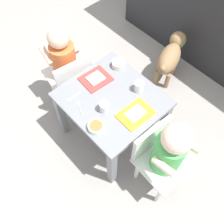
{
  "coord_description": "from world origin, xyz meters",
  "views": [
    {
      "loc": [
        0.67,
        -0.61,
        1.7
      ],
      "look_at": [
        0.0,
        0.0,
        0.29
      ],
      "focal_mm": 41.67,
      "sensor_mm": 36.0,
      "label": 1
    }
  ],
  "objects_px": {
    "seated_child_right": "(168,151)",
    "seated_child_left": "(65,61)",
    "dining_table": "(112,105)",
    "cereal_bowl_left_side": "(96,127)",
    "food_tray_right": "(136,114)",
    "water_cup_right": "(104,107)",
    "food_tray_left": "(96,79)",
    "spoon_by_left_tray": "(79,107)",
    "spoon_by_right_tray": "(73,97)",
    "dog": "(171,56)",
    "veggie_bowl_far": "(119,64)",
    "water_cup_left": "(139,87)"
  },
  "relations": [
    {
      "from": "water_cup_right",
      "to": "spoon_by_left_tray",
      "type": "height_order",
      "value": "water_cup_right"
    },
    {
      "from": "dining_table",
      "to": "seated_child_left",
      "type": "bearing_deg",
      "value": -177.41
    },
    {
      "from": "seated_child_left",
      "to": "dog",
      "type": "distance_m",
      "value": 0.84
    },
    {
      "from": "cereal_bowl_left_side",
      "to": "spoon_by_left_tray",
      "type": "relative_size",
      "value": 0.94
    },
    {
      "from": "dog",
      "to": "veggie_bowl_far",
      "type": "relative_size",
      "value": 4.9
    },
    {
      "from": "spoon_by_left_tray",
      "to": "food_tray_left",
      "type": "bearing_deg",
      "value": 114.72
    },
    {
      "from": "food_tray_right",
      "to": "water_cup_left",
      "type": "xyz_separation_m",
      "value": [
        -0.11,
        0.14,
        0.02
      ]
    },
    {
      "from": "food_tray_right",
      "to": "water_cup_right",
      "type": "relative_size",
      "value": 3.19
    },
    {
      "from": "dog",
      "to": "food_tray_right",
      "type": "relative_size",
      "value": 2.08
    },
    {
      "from": "seated_child_right",
      "to": "food_tray_left",
      "type": "height_order",
      "value": "seated_child_right"
    },
    {
      "from": "spoon_by_right_tray",
      "to": "dog",
      "type": "bearing_deg",
      "value": 86.52
    },
    {
      "from": "seated_child_right",
      "to": "dog",
      "type": "relative_size",
      "value": 1.65
    },
    {
      "from": "water_cup_right",
      "to": "cereal_bowl_left_side",
      "type": "distance_m",
      "value": 0.13
    },
    {
      "from": "water_cup_right",
      "to": "cereal_bowl_left_side",
      "type": "xyz_separation_m",
      "value": [
        0.06,
        -0.11,
        -0.01
      ]
    },
    {
      "from": "food_tray_right",
      "to": "spoon_by_right_tray",
      "type": "relative_size",
      "value": 2.0
    },
    {
      "from": "dog",
      "to": "food_tray_left",
      "type": "xyz_separation_m",
      "value": [
        -0.07,
        -0.7,
        0.22
      ]
    },
    {
      "from": "water_cup_right",
      "to": "spoon_by_right_tray",
      "type": "xyz_separation_m",
      "value": [
        -0.19,
        -0.08,
        -0.02
      ]
    },
    {
      "from": "water_cup_left",
      "to": "water_cup_right",
      "type": "height_order",
      "value": "water_cup_left"
    },
    {
      "from": "food_tray_right",
      "to": "food_tray_left",
      "type": "bearing_deg",
      "value": 180.0
    },
    {
      "from": "seated_child_right",
      "to": "seated_child_left",
      "type": "bearing_deg",
      "value": -179.3
    },
    {
      "from": "dining_table",
      "to": "water_cup_left",
      "type": "xyz_separation_m",
      "value": [
        0.06,
        0.16,
        0.11
      ]
    },
    {
      "from": "dining_table",
      "to": "food_tray_left",
      "type": "relative_size",
      "value": 3.09
    },
    {
      "from": "seated_child_left",
      "to": "veggie_bowl_far",
      "type": "xyz_separation_m",
      "value": [
        0.29,
        0.22,
        0.04
      ]
    },
    {
      "from": "seated_child_right",
      "to": "food_tray_right",
      "type": "relative_size",
      "value": 3.43
    },
    {
      "from": "dog",
      "to": "water_cup_left",
      "type": "xyz_separation_m",
      "value": [
        0.17,
        -0.56,
        0.24
      ]
    },
    {
      "from": "water_cup_right",
      "to": "spoon_by_right_tray",
      "type": "height_order",
      "value": "water_cup_right"
    },
    {
      "from": "food_tray_left",
      "to": "spoon_by_right_tray",
      "type": "relative_size",
      "value": 1.86
    },
    {
      "from": "food_tray_right",
      "to": "water_cup_right",
      "type": "distance_m",
      "value": 0.18
    },
    {
      "from": "dining_table",
      "to": "cereal_bowl_left_side",
      "type": "bearing_deg",
      "value": -65.46
    },
    {
      "from": "cereal_bowl_left_side",
      "to": "spoon_by_left_tray",
      "type": "distance_m",
      "value": 0.17
    },
    {
      "from": "seated_child_right",
      "to": "spoon_by_right_tray",
      "type": "relative_size",
      "value": 6.87
    },
    {
      "from": "dog",
      "to": "spoon_by_left_tray",
      "type": "bearing_deg",
      "value": -88.4
    },
    {
      "from": "spoon_by_left_tray",
      "to": "spoon_by_right_tray",
      "type": "bearing_deg",
      "value": 169.67
    },
    {
      "from": "seated_child_right",
      "to": "veggie_bowl_far",
      "type": "distance_m",
      "value": 0.64
    },
    {
      "from": "cereal_bowl_left_side",
      "to": "seated_child_left",
      "type": "bearing_deg",
      "value": 161.34
    },
    {
      "from": "seated_child_left",
      "to": "seated_child_right",
      "type": "height_order",
      "value": "seated_child_right"
    },
    {
      "from": "dog",
      "to": "dining_table",
      "type": "bearing_deg",
      "value": -81.62
    },
    {
      "from": "cereal_bowl_left_side",
      "to": "water_cup_right",
      "type": "bearing_deg",
      "value": 117.72
    },
    {
      "from": "dining_table",
      "to": "seated_child_left",
      "type": "xyz_separation_m",
      "value": [
        -0.45,
        -0.02,
        0.06
      ]
    },
    {
      "from": "dog",
      "to": "food_tray_left",
      "type": "bearing_deg",
      "value": -95.73
    },
    {
      "from": "food_tray_right",
      "to": "spoon_by_left_tray",
      "type": "xyz_separation_m",
      "value": [
        -0.26,
        -0.21,
        -0.0
      ]
    },
    {
      "from": "food_tray_right",
      "to": "cereal_bowl_left_side",
      "type": "xyz_separation_m",
      "value": [
        -0.08,
        -0.22,
        0.01
      ]
    },
    {
      "from": "spoon_by_right_tray",
      "to": "seated_child_left",
      "type": "bearing_deg",
      "value": 152.39
    },
    {
      "from": "seated_child_right",
      "to": "water_cup_right",
      "type": "height_order",
      "value": "seated_child_right"
    },
    {
      "from": "dining_table",
      "to": "food_tray_right",
      "type": "height_order",
      "value": "food_tray_right"
    },
    {
      "from": "seated_child_left",
      "to": "food_tray_right",
      "type": "xyz_separation_m",
      "value": [
        0.62,
        0.04,
        0.02
      ]
    },
    {
      "from": "food_tray_left",
      "to": "spoon_by_left_tray",
      "type": "height_order",
      "value": "food_tray_left"
    },
    {
      "from": "dining_table",
      "to": "water_cup_right",
      "type": "bearing_deg",
      "value": -69.71
    },
    {
      "from": "dog",
      "to": "cereal_bowl_left_side",
      "type": "relative_size",
      "value": 4.54
    },
    {
      "from": "veggie_bowl_far",
      "to": "spoon_by_right_tray",
      "type": "xyz_separation_m",
      "value": [
        -0.0,
        -0.37,
        -0.02
      ]
    }
  ]
}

